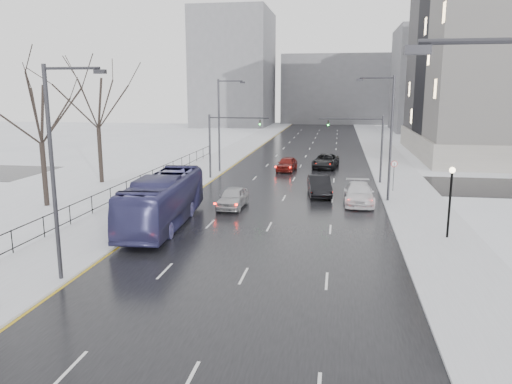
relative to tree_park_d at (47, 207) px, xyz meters
The scene contains 24 objects.
road 31.51m from the tree_park_d, 55.60° to the left, with size 16.00×150.00×0.04m, color black.
cross_road 22.65m from the tree_park_d, 38.19° to the left, with size 130.00×10.00×0.04m, color black.
sidewalk_left 27.01m from the tree_park_d, 74.32° to the left, with size 5.00×150.00×0.16m, color silver.
sidewalk_right 38.43m from the tree_park_d, 42.57° to the left, with size 5.00×150.00×0.16m, color silver.
park_strip 26.09m from the tree_park_d, 94.84° to the left, with size 14.00×150.00×0.12m, color white.
tree_park_d is the anchor object (origin of this frame).
tree_park_e 10.01m from the tree_park_d, 92.29° to the left, with size 9.45×9.45×13.50m, color black, non-canonical shape.
iron_fence 6.31m from the tree_park_d, 39.81° to the right, with size 0.06×70.00×1.30m.
streetlight_r_mid 27.24m from the tree_park_d, 13.01° to the left, with size 2.95×0.25×10.00m.
streetlight_l_near 17.90m from the tree_park_d, 55.47° to the right, with size 2.95×0.25×10.00m.
streetlight_l_far 21.17m from the tree_park_d, 61.85° to the left, with size 2.95×0.25×10.00m.
lamppost_r_mid 29.23m from the tree_park_d, ahead, with size 0.36×0.36×4.28m.
mast_signal_right 29.05m from the tree_park_d, 29.12° to the left, with size 6.10×0.33×6.50m.
mast_signal_left 17.96m from the tree_park_d, 53.20° to the left, with size 6.10×0.33×6.50m.
no_uturn_sign 28.88m from the tree_park_d, 20.32° to the left, with size 0.60×0.06×2.70m.
bldg_far_right 93.70m from the tree_park_d, 60.51° to the left, with size 24.00×20.00×22.00m, color slate.
bldg_far_left 92.17m from the tree_park_d, 92.64° to the left, with size 18.00×22.00×28.00m, color slate.
bldg_far_center 108.59m from the tree_park_d, 78.38° to the left, with size 30.00×18.00×18.00m, color slate.
bus 11.54m from the tree_park_d, 18.78° to the right, with size 2.83×12.08×3.36m, color navy.
sedan_center_near 14.46m from the tree_park_d, ahead, with size 1.84×4.57×1.56m, color #A4A5A8.
sedan_right_near 21.99m from the tree_park_d, 20.07° to the left, with size 1.77×5.07×1.67m, color black.
sedan_right_cross 31.11m from the tree_park_d, 48.18° to the left, with size 2.62×5.69×1.58m, color black.
sedan_right_far 24.36m from the tree_park_d, 11.64° to the left, with size 2.29×5.63×1.63m, color silver.
sedan_center_far 26.19m from the tree_park_d, 50.83° to the left, with size 1.84×4.59×1.56m, color maroon.
Camera 1 is at (4.34, -0.45, 8.89)m, focal length 35.00 mm.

